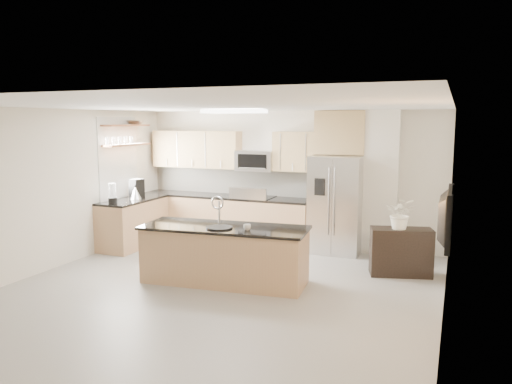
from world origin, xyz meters
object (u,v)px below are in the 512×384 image
at_px(television, 439,216).
at_px(flower_vase, 401,206).
at_px(credenza, 401,252).
at_px(bowl, 136,122).
at_px(refrigerator, 336,204).
at_px(coffee_maker, 137,189).
at_px(island, 225,254).
at_px(microwave, 256,161).
at_px(kettle, 135,193).
at_px(range, 254,220).
at_px(platter, 219,227).
at_px(blender, 113,195).
at_px(cup, 247,227).

bearing_deg(television, flower_vase, 16.68).
relative_size(credenza, bowl, 2.28).
xyz_separation_m(refrigerator, television, (1.85, -3.07, 0.46)).
xyz_separation_m(coffee_maker, television, (5.61, -2.23, 0.26)).
height_order(island, coffee_maker, coffee_maker).
height_order(coffee_maker, flower_vase, flower_vase).
distance_m(microwave, coffee_maker, 2.39).
bearing_deg(refrigerator, kettle, -165.03).
xyz_separation_m(island, bowl, (-2.77, 1.77, 1.96)).
bearing_deg(range, platter, -78.69).
bearing_deg(range, television, -41.64).
xyz_separation_m(range, island, (0.52, -2.40, -0.04)).
xyz_separation_m(refrigerator, island, (-1.14, -2.36, -0.46)).
xyz_separation_m(microwave, platter, (0.51, -2.67, -0.76)).
bearing_deg(blender, platter, -19.09).
bearing_deg(television, coffee_maker, 68.32).
xyz_separation_m(cup, flower_vase, (1.97, 1.39, 0.22)).
height_order(platter, television, television).
bearing_deg(blender, kettle, 85.40).
xyz_separation_m(credenza, cup, (-1.99, -1.46, 0.52)).
height_order(blender, flower_vase, flower_vase).
xyz_separation_m(credenza, coffee_maker, (-5.02, 0.16, 0.72)).
height_order(refrigerator, bowl, bowl).
bearing_deg(blender, coffee_maker, 91.51).
bearing_deg(range, refrigerator, -1.60).
distance_m(refrigerator, coffee_maker, 3.85).
distance_m(cup, platter, 0.43).
height_order(platter, flower_vase, flower_vase).
xyz_separation_m(refrigerator, bowl, (-3.91, -0.58, 1.50)).
bearing_deg(range, coffee_maker, -156.92).
xyz_separation_m(credenza, television, (0.58, -2.06, 0.98)).
distance_m(island, bowl, 3.83).
bearing_deg(television, island, 76.46).
relative_size(microwave, flower_vase, 1.03).
distance_m(refrigerator, island, 2.66).
distance_m(cup, bowl, 3.99).
xyz_separation_m(microwave, kettle, (-2.02, -1.16, -0.59)).
distance_m(island, flower_vase, 2.80).
xyz_separation_m(microwave, refrigerator, (1.66, -0.17, -0.74)).
bearing_deg(flower_vase, television, -73.32).
bearing_deg(platter, refrigerator, 65.31).
xyz_separation_m(coffee_maker, flower_vase, (5.01, -0.23, 0.02)).
bearing_deg(refrigerator, bowl, -171.50).
height_order(island, flower_vase, flower_vase).
height_order(cup, coffee_maker, coffee_maker).
relative_size(island, flower_vase, 3.44).
xyz_separation_m(refrigerator, platter, (-1.15, -2.50, -0.03)).
height_order(refrigerator, television, refrigerator).
relative_size(cup, bowl, 0.27).
xyz_separation_m(microwave, island, (0.52, -2.53, -1.20)).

